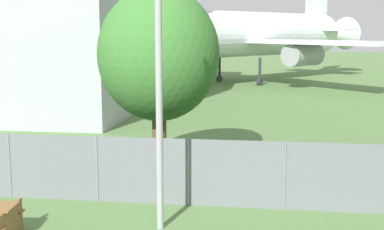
# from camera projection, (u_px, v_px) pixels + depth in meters

# --- Properties ---
(perimeter_fence) EXTENTS (56.07, 0.07, 1.83)m
(perimeter_fence) POSITION_uv_depth(u_px,v_px,m) (189.00, 172.00, 14.32)
(perimeter_fence) COLOR slate
(perimeter_fence) RESTS_ON ground
(airplane) EXTENTS (26.37, 31.90, 12.33)m
(airplane) POSITION_uv_depth(u_px,v_px,m) (232.00, 35.00, 46.46)
(airplane) COLOR white
(airplane) RESTS_ON ground
(tree_near_hangar) EXTENTS (3.89, 3.89, 6.07)m
(tree_near_hangar) POSITION_uv_depth(u_px,v_px,m) (159.00, 55.00, 17.00)
(tree_near_hangar) COLOR brown
(tree_near_hangar) RESTS_ON ground
(light_mast) EXTENTS (0.44, 0.44, 6.47)m
(light_mast) POSITION_uv_depth(u_px,v_px,m) (159.00, 58.00, 12.15)
(light_mast) COLOR #99999E
(light_mast) RESTS_ON ground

